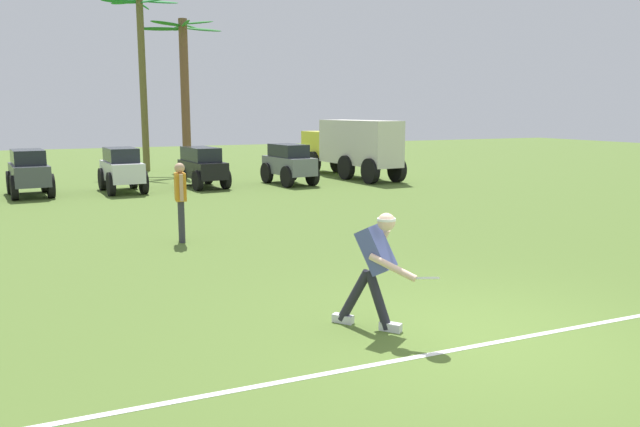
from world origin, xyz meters
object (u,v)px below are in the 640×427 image
(frisbee_in_flight, at_px, (428,278))
(parked_car_slot_d, at_px, (289,163))
(palm_tree_right_of_centre, at_px, (185,81))
(parked_car_slot_b, at_px, (122,169))
(parked_car_slot_c, at_px, (202,166))
(parked_car_slot_a, at_px, (29,172))
(frisbee_thrower, at_px, (375,263))
(teammate_near_sideline, at_px, (181,195))
(box_truck, at_px, (351,145))
(palm_tree_left_of_centre, at_px, (142,64))

(frisbee_in_flight, distance_m, parked_car_slot_d, 15.40)
(frisbee_in_flight, bearing_deg, palm_tree_right_of_centre, 83.52)
(parked_car_slot_b, distance_m, parked_car_slot_c, 2.64)
(parked_car_slot_c, xyz_separation_m, parked_car_slot_d, (2.97, -0.48, 0.02))
(frisbee_in_flight, relative_size, parked_car_slot_a, 0.14)
(frisbee_thrower, height_order, parked_car_slot_b, same)
(frisbee_thrower, xyz_separation_m, frisbee_in_flight, (0.26, -0.68, -0.04))
(frisbee_thrower, height_order, frisbee_in_flight, frisbee_thrower)
(teammate_near_sideline, height_order, parked_car_slot_c, teammate_near_sideline)
(frisbee_thrower, relative_size, parked_car_slot_c, 0.57)
(teammate_near_sideline, height_order, parked_car_slot_a, teammate_near_sideline)
(frisbee_thrower, relative_size, palm_tree_right_of_centre, 0.22)
(frisbee_thrower, distance_m, palm_tree_right_of_centre, 21.39)
(frisbee_in_flight, relative_size, teammate_near_sideline, 0.22)
(teammate_near_sideline, distance_m, parked_car_slot_b, 8.44)
(teammate_near_sideline, distance_m, parked_car_slot_c, 9.03)
(frisbee_thrower, bearing_deg, parked_car_slot_a, 103.86)
(parked_car_slot_a, xyz_separation_m, parked_car_slot_d, (8.27, -0.50, 0.00))
(frisbee_in_flight, distance_m, box_truck, 17.56)
(frisbee_thrower, bearing_deg, parked_car_slot_c, 83.29)
(parked_car_slot_d, height_order, box_truck, box_truck)
(parked_car_slot_d, bearing_deg, parked_car_slot_a, 176.57)
(parked_car_slot_c, relative_size, palm_tree_right_of_centre, 0.39)
(frisbee_in_flight, distance_m, parked_car_slot_b, 15.08)
(frisbee_thrower, distance_m, parked_car_slot_b, 14.38)
(teammate_near_sideline, height_order, palm_tree_left_of_centre, palm_tree_left_of_centre)
(box_truck, bearing_deg, palm_tree_left_of_centre, 138.29)
(palm_tree_right_of_centre, bearing_deg, parked_car_slot_b, -118.76)
(box_truck, xyz_separation_m, palm_tree_right_of_centre, (-5.02, 5.81, 2.57))
(parked_car_slot_b, height_order, parked_car_slot_d, same)
(frisbee_thrower, xyz_separation_m, teammate_near_sideline, (-0.95, 5.92, 0.15))
(frisbee_thrower, distance_m, teammate_near_sideline, 5.99)
(frisbee_in_flight, height_order, parked_car_slot_d, parked_car_slot_d)
(parked_car_slot_c, relative_size, parked_car_slot_d, 1.02)
(teammate_near_sideline, distance_m, box_truck, 12.72)
(parked_car_slot_a, xyz_separation_m, palm_tree_right_of_centre, (6.32, 6.44, 3.06))
(parked_car_slot_d, bearing_deg, frisbee_thrower, -108.41)
(frisbee_thrower, xyz_separation_m, parked_car_slot_c, (1.71, 14.55, -0.07))
(frisbee_thrower, relative_size, frisbee_in_flight, 4.17)
(teammate_near_sideline, bearing_deg, parked_car_slot_a, 107.02)
(parked_car_slot_d, bearing_deg, palm_tree_left_of_centre, 117.25)
(palm_tree_left_of_centre, relative_size, palm_tree_right_of_centre, 1.15)
(parked_car_slot_b, distance_m, palm_tree_right_of_centre, 8.17)
(frisbee_in_flight, relative_size, palm_tree_left_of_centre, 0.05)
(teammate_near_sideline, height_order, parked_car_slot_d, teammate_near_sideline)
(parked_car_slot_b, distance_m, box_truck, 8.72)
(teammate_near_sideline, bearing_deg, box_truck, 46.84)
(parked_car_slot_c, xyz_separation_m, palm_tree_right_of_centre, (1.01, 6.45, 3.09))
(palm_tree_left_of_centre, distance_m, palm_tree_right_of_centre, 1.86)
(frisbee_thrower, distance_m, parked_car_slot_d, 14.82)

